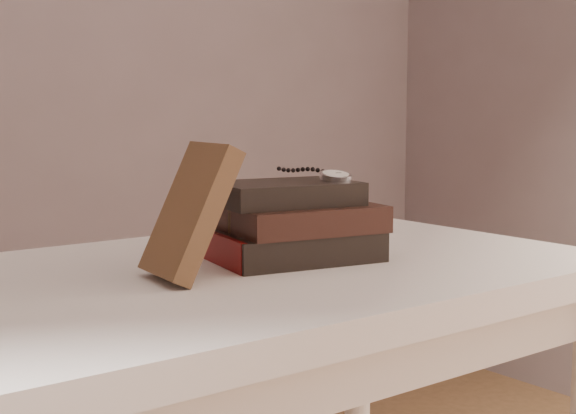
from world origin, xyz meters
TOP-DOWN VIEW (x-y plane):
  - table at (0.00, 0.35)m, footprint 1.00×0.60m
  - book_stack at (0.09, 0.34)m, footprint 0.24×0.19m
  - journal at (-0.09, 0.32)m, footprint 0.11×0.12m
  - pocket_watch at (0.15, 0.33)m, footprint 0.05×0.15m
  - eyeglasses at (0.03, 0.43)m, footprint 0.11×0.12m

SIDE VIEW (x-z plane):
  - table at x=0.00m, z-range 0.28..1.03m
  - book_stack at x=0.09m, z-range 0.75..0.86m
  - eyeglasses at x=0.03m, z-range 0.79..0.83m
  - journal at x=-0.09m, z-range 0.75..0.92m
  - pocket_watch at x=0.15m, z-range 0.86..0.88m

